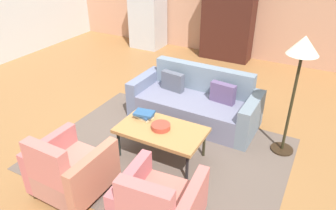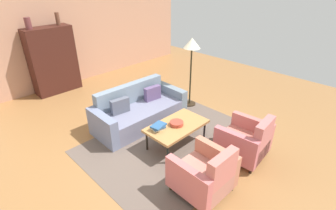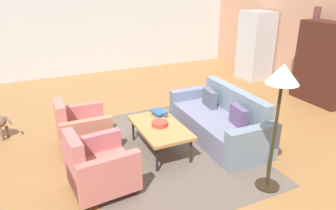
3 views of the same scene
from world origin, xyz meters
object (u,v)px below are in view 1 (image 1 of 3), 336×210
object	(u,v)px
armchair_right	(157,209)
refrigerator	(148,12)
fruit_bowl	(161,127)
floor_lamp	(302,57)
book_stack	(144,115)
armchair_left	(69,171)
cabinet	(228,22)
couch	(196,103)
coffee_table	(161,131)

from	to	relation	value
armchair_right	refrigerator	size ratio (longest dim) A/B	0.48
fruit_bowl	floor_lamp	bearing A→B (deg)	32.13
book_stack	armchair_left	bearing A→B (deg)	-100.72
armchair_right	floor_lamp	world-z (taller)	floor_lamp
refrigerator	cabinet	bearing A→B (deg)	2.75
couch	cabinet	world-z (taller)	cabinet
book_stack	floor_lamp	bearing A→B (deg)	23.56
cabinet	couch	bearing A→B (deg)	-80.26
armchair_right	book_stack	xyz separation A→B (m)	(-0.96, 1.30, 0.17)
couch	floor_lamp	size ratio (longest dim) A/B	1.23
armchair_left	book_stack	bearing A→B (deg)	80.28
cabinet	floor_lamp	xyz separation A→B (m)	(2.01, -3.26, 0.54)
couch	fruit_bowl	world-z (taller)	couch
cabinet	floor_lamp	world-z (taller)	cabinet
armchair_right	floor_lamp	bearing A→B (deg)	62.16
couch	floor_lamp	bearing A→B (deg)	171.84
armchair_right	book_stack	size ratio (longest dim) A/B	2.88
refrigerator	fruit_bowl	bearing A→B (deg)	-56.75
couch	coffee_table	bearing A→B (deg)	90.97
couch	floor_lamp	xyz separation A→B (m)	(1.50, -0.24, 1.16)
couch	refrigerator	world-z (taller)	refrigerator
book_stack	floor_lamp	xyz separation A→B (m)	(1.85, 0.81, 0.93)
armchair_left	armchair_right	size ratio (longest dim) A/B	1.00
coffee_table	cabinet	xyz separation A→B (m)	(-0.52, 4.20, 0.48)
armchair_right	fruit_bowl	world-z (taller)	armchair_right
couch	armchair_right	world-z (taller)	armchair_right
couch	cabinet	bearing A→B (deg)	-79.22
refrigerator	coffee_table	bearing A→B (deg)	-56.70
refrigerator	floor_lamp	size ratio (longest dim) A/B	1.08
fruit_bowl	armchair_right	bearing A→B (deg)	-62.35
armchair_left	cabinet	bearing A→B (deg)	90.09
couch	fruit_bowl	size ratio (longest dim) A/B	8.05
floor_lamp	book_stack	bearing A→B (deg)	-156.44
cabinet	floor_lamp	bearing A→B (deg)	-58.26
coffee_table	book_stack	distance (m)	0.39
book_stack	floor_lamp	world-z (taller)	floor_lamp
floor_lamp	armchair_left	bearing A→B (deg)	-134.85
floor_lamp	couch	bearing A→B (deg)	170.80
couch	refrigerator	xyz separation A→B (m)	(-2.69, 2.91, 0.64)
armchair_left	refrigerator	size ratio (longest dim) A/B	0.48
armchair_right	book_stack	world-z (taller)	armchair_right
couch	fruit_bowl	distance (m)	1.20
fruit_bowl	cabinet	world-z (taller)	cabinet
fruit_bowl	cabinet	size ratio (longest dim) A/B	0.15
cabinet	fruit_bowl	bearing A→B (deg)	-83.07
coffee_table	refrigerator	size ratio (longest dim) A/B	0.65
coffee_table	book_stack	size ratio (longest dim) A/B	3.93
fruit_bowl	refrigerator	world-z (taller)	refrigerator
cabinet	floor_lamp	distance (m)	3.87
fruit_bowl	refrigerator	bearing A→B (deg)	123.25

